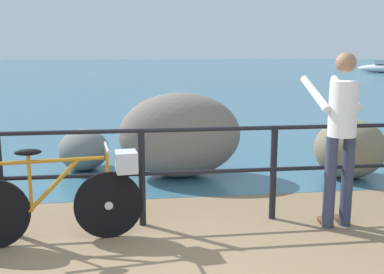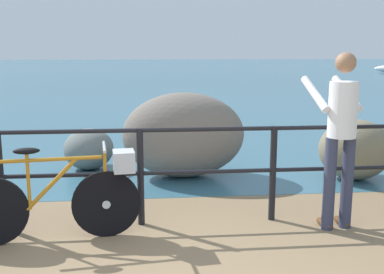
# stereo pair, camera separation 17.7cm
# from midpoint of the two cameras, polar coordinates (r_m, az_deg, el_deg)

# --- Properties ---
(ground_plane) EXTENTS (120.00, 120.00, 0.10)m
(ground_plane) POSITION_cam_midpoint_polar(r_m,az_deg,el_deg) (22.91, -5.50, 6.07)
(ground_plane) COLOR #846B4C
(sea_surface) EXTENTS (120.00, 90.00, 0.01)m
(sea_surface) POSITION_cam_midpoint_polar(r_m,az_deg,el_deg) (50.43, -5.54, 8.65)
(sea_surface) COLOR #38667A
(sea_surface) RESTS_ON ground_plane
(promenade_railing) EXTENTS (8.44, 0.07, 1.02)m
(promenade_railing) POSITION_cam_midpoint_polar(r_m,az_deg,el_deg) (4.71, -5.40, -3.52)
(promenade_railing) COLOR black
(promenade_railing) RESTS_ON ground_plane
(bicycle) EXTENTS (1.69, 0.48, 0.92)m
(bicycle) POSITION_cam_midpoint_polar(r_m,az_deg,el_deg) (4.50, -14.34, -6.81)
(bicycle) COLOR black
(bicycle) RESTS_ON ground_plane
(person_at_railing) EXTENTS (0.51, 0.66, 1.78)m
(person_at_railing) POSITION_cam_midpoint_polar(r_m,az_deg,el_deg) (4.79, 19.02, 0.51)
(person_at_railing) COLOR #333851
(person_at_railing) RESTS_ON ground_plane
(breakwater_boulder_main) EXTENTS (1.74, 1.10, 1.21)m
(breakwater_boulder_main) POSITION_cam_midpoint_polar(r_m,az_deg,el_deg) (6.53, -0.29, 0.25)
(breakwater_boulder_main) COLOR slate
(breakwater_boulder_main) RESTS_ON ground
(breakwater_boulder_left) EXTENTS (0.75, 0.84, 0.62)m
(breakwater_boulder_left) POSITION_cam_midpoint_polar(r_m,az_deg,el_deg) (7.16, -12.06, -1.46)
(breakwater_boulder_left) COLOR slate
(breakwater_boulder_left) RESTS_ON ground
(breakwater_boulder_right) EXTENTS (1.02, 0.89, 0.85)m
(breakwater_boulder_right) POSITION_cam_midpoint_polar(r_m,az_deg,el_deg) (6.85, 20.39, -1.48)
(breakwater_boulder_right) COLOR #797056
(breakwater_boulder_right) RESTS_ON ground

